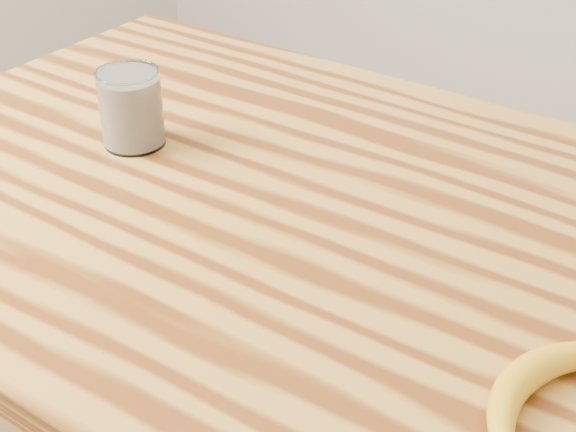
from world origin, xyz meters
The scene contains 3 objects.
table centered at (0.00, 0.00, 0.77)m, with size 1.20×0.80×0.90m.
smoothie_glass centered at (-0.26, 0.00, 0.95)m, with size 0.08×0.08×0.10m.
banana centered at (0.34, -0.14, 0.92)m, with size 0.09×0.26×0.03m, color gold, non-canonical shape.
Camera 1 is at (0.46, -0.67, 1.41)m, focal length 50.00 mm.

